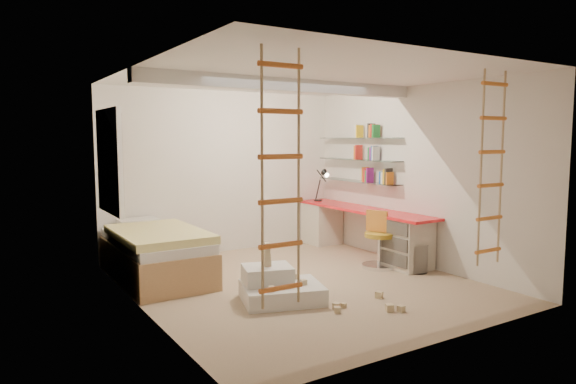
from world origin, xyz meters
TOP-DOWN VIEW (x-y plane):
  - floor at (0.00, 0.00)m, footprint 4.50×4.50m
  - ceiling_beam at (0.00, 0.30)m, footprint 4.00×0.18m
  - window_frame at (-1.97, 1.50)m, footprint 0.06×1.15m
  - window_blind at (-1.93, 1.50)m, footprint 0.02×1.00m
  - rope_ladder_left at (-1.35, -1.75)m, footprint 0.41×0.04m
  - rope_ladder_right at (1.35, -1.75)m, footprint 0.41×0.04m
  - waste_bin at (1.68, -0.37)m, footprint 0.30×0.30m
  - desk at (1.72, 0.86)m, footprint 0.56×2.80m
  - shelves at (1.87, 1.13)m, footprint 0.25×1.80m
  - bed at (-1.48, 1.23)m, footprint 1.02×2.00m
  - task_lamp at (1.67, 1.82)m, footprint 0.14×0.36m
  - swivel_chair at (1.40, 0.09)m, footprint 0.63×0.63m
  - play_platform at (-0.60, -0.44)m, footprint 1.05×0.92m
  - toy_blocks at (-0.26, -0.80)m, footprint 1.32×1.20m
  - books at (1.87, 1.13)m, footprint 0.14×0.64m

SIDE VIEW (x-z plane):
  - floor at x=0.00m, z-range 0.00..0.00m
  - play_platform at x=-0.60m, z-range -0.04..0.35m
  - waste_bin at x=1.68m, z-range 0.00..0.38m
  - toy_blocks at x=-0.26m, z-range -0.11..0.55m
  - swivel_chair at x=1.40m, z-range -0.11..0.71m
  - bed at x=-1.48m, z-range -0.02..0.67m
  - desk at x=1.72m, z-range 0.03..0.78m
  - task_lamp at x=1.67m, z-range 0.85..1.42m
  - shelves at x=1.87m, z-range 1.14..1.86m
  - rope_ladder_left at x=-1.35m, z-range 0.45..2.58m
  - rope_ladder_right at x=1.35m, z-range 0.45..2.58m
  - window_frame at x=-1.97m, z-range 0.88..2.23m
  - window_blind at x=-1.93m, z-range 0.95..2.15m
  - books at x=1.87m, z-range 1.12..2.04m
  - ceiling_beam at x=0.00m, z-range 2.44..2.60m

